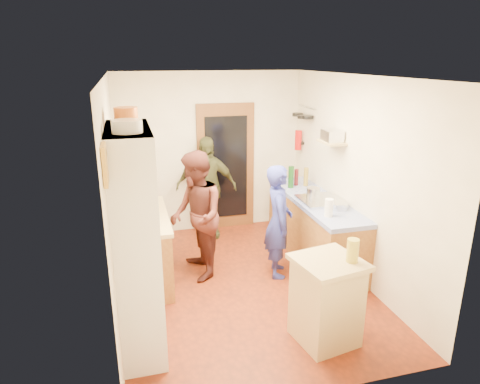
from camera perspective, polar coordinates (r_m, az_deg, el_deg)
name	(u,v)px	position (r m, az deg, el deg)	size (l,w,h in m)	color
floor	(243,284)	(5.67, 0.37, -12.15)	(3.00, 4.00, 0.02)	maroon
ceiling	(243,75)	(4.93, 0.43, 15.34)	(3.00, 4.00, 0.02)	silver
wall_back	(210,153)	(7.05, -3.97, 5.23)	(3.00, 0.02, 2.60)	silver
wall_front	(312,261)	(3.39, 9.59, -9.04)	(3.00, 0.02, 2.60)	silver
wall_left	(113,198)	(4.98, -16.59, -0.73)	(0.02, 4.00, 2.60)	silver
wall_right	(355,179)	(5.72, 15.14, 1.74)	(0.02, 4.00, 2.60)	silver
door_frame	(226,167)	(7.12, -1.89, 3.32)	(0.95, 0.06, 2.10)	brown
door_glass	(226,168)	(7.08, -1.82, 3.25)	(0.70, 0.02, 1.70)	black
hutch_body	(136,240)	(4.30, -13.70, -6.30)	(0.40, 1.20, 2.20)	white
hutch_top_shelf	(127,130)	(4.00, -14.82, 8.03)	(0.40, 1.14, 0.04)	white
plate_stack	(127,126)	(3.72, -14.84, 8.48)	(0.25, 0.25, 0.11)	white
orange_pot_a	(126,117)	(4.07, -14.96, 9.68)	(0.21, 0.21, 0.17)	orange
orange_pot_b	(126,115)	(4.28, -14.98, 9.91)	(0.17, 0.17, 0.15)	orange
left_counter_base	(144,249)	(5.72, -12.63, -7.46)	(0.60, 1.40, 0.85)	olive
left_counter_top	(142,217)	(5.54, -12.94, -3.24)	(0.64, 1.44, 0.05)	tan
toaster	(148,221)	(5.04, -12.20, -3.86)	(0.26, 0.17, 0.19)	white
kettle	(138,213)	(5.35, -13.48, -2.69)	(0.17, 0.17, 0.19)	white
orange_bowl	(147,206)	(5.71, -12.29, -1.79)	(0.22, 0.22, 0.10)	orange
chopping_board	(141,200)	(6.05, -13.02, -1.10)	(0.30, 0.22, 0.03)	tan
right_counter_base	(314,230)	(6.29, 9.79, -4.96)	(0.60, 2.20, 0.84)	olive
right_counter_top	(315,200)	(6.13, 10.00, -1.07)	(0.62, 2.22, 0.06)	#1C2EA6
hob	(321,200)	(5.97, 10.70, -1.11)	(0.55, 0.58, 0.04)	silver
pot_on_hob	(313,192)	(6.05, 9.73, 0.00)	(0.19, 0.19, 0.12)	silver
bottle_a	(291,177)	(6.51, 6.81, 2.00)	(0.08, 0.08, 0.33)	#143F14
bottle_b	(296,177)	(6.66, 7.52, 1.98)	(0.06, 0.06, 0.25)	#591419
bottle_c	(306,177)	(6.65, 8.79, 2.01)	(0.07, 0.07, 0.28)	olive
paper_towel	(329,208)	(5.42, 11.77, -2.08)	(0.10, 0.10, 0.23)	white
mixing_bowl	(339,206)	(5.73, 13.02, -1.80)	(0.24, 0.24, 0.09)	silver
island_base	(326,303)	(4.55, 11.40, -14.29)	(0.55, 0.55, 0.86)	tan
island_top	(329,262)	(4.32, 11.76, -9.16)	(0.62, 0.62, 0.05)	tan
cutting_board	(322,260)	(4.33, 10.83, -8.92)	(0.35, 0.28, 0.02)	white
oil_jar	(353,250)	(4.28, 14.79, -7.55)	(0.12, 0.12, 0.23)	#AD9E2D
pan_rail	(307,107)	(6.90, 8.92, 11.11)	(0.02, 0.02, 0.65)	silver
pan_hang_a	(308,117)	(6.73, 9.00, 9.84)	(0.18, 0.18, 0.05)	black
pan_hang_b	(302,117)	(6.92, 8.32, 9.90)	(0.16, 0.16, 0.05)	black
pan_hang_c	(298,115)	(7.10, 7.68, 10.20)	(0.17, 0.17, 0.05)	black
wall_shelf	(332,142)	(5.95, 12.12, 6.51)	(0.26, 0.42, 0.03)	tan
radio	(332,136)	(5.94, 12.18, 7.36)	(0.22, 0.30, 0.15)	silver
ext_bracket	(302,143)	(7.15, 8.21, 6.50)	(0.06, 0.10, 0.04)	black
fire_extinguisher	(298,140)	(7.12, 7.78, 6.88)	(0.11, 0.11, 0.32)	red
picture_frame	(105,165)	(3.29, -17.57, 3.50)	(0.03, 0.25, 0.30)	gold
person_hob	(281,222)	(5.60, 5.47, -3.99)	(0.55, 0.36, 1.51)	navy
person_left	(198,215)	(5.58, -5.65, -3.05)	(0.82, 0.64, 1.69)	#471F1A
person_back	(207,188)	(6.81, -4.41, 0.59)	(0.96, 0.40, 1.64)	#3E4023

